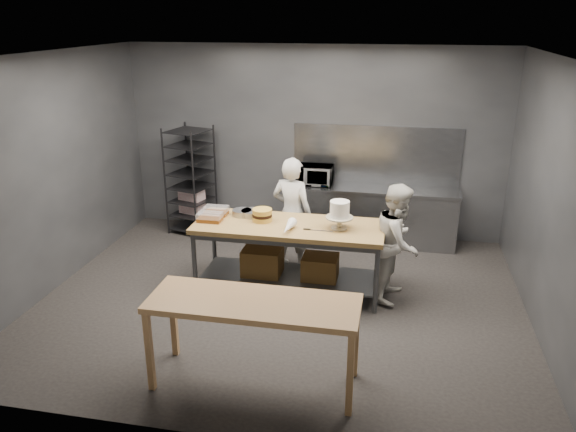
{
  "coord_description": "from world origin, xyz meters",
  "views": [
    {
      "loc": [
        1.32,
        -6.19,
        3.44
      ],
      "look_at": [
        0.04,
        0.25,
        1.05
      ],
      "focal_mm": 35.0,
      "sensor_mm": 36.0,
      "label": 1
    }
  ],
  "objects_px": {
    "work_table": "(288,250)",
    "speed_rack": "(191,181)",
    "chef_behind": "(292,214)",
    "frosted_cake_stand": "(340,212)",
    "layer_cake": "(262,215)",
    "microwave": "(315,175)",
    "near_counter": "(254,309)",
    "chef_right": "(398,242)"
  },
  "relations": [
    {
      "from": "work_table",
      "to": "chef_behind",
      "type": "bearing_deg",
      "value": 96.83
    },
    {
      "from": "speed_rack",
      "to": "layer_cake",
      "type": "bearing_deg",
      "value": -46.96
    },
    {
      "from": "layer_cake",
      "to": "near_counter",
      "type": "bearing_deg",
      "value": -78.57
    },
    {
      "from": "chef_behind",
      "to": "work_table",
      "type": "bearing_deg",
      "value": 111.54
    },
    {
      "from": "chef_behind",
      "to": "frosted_cake_stand",
      "type": "xyz_separation_m",
      "value": [
        0.74,
        -0.75,
        0.34
      ]
    },
    {
      "from": "work_table",
      "to": "frosted_cake_stand",
      "type": "relative_size",
      "value": 6.71
    },
    {
      "from": "near_counter",
      "to": "speed_rack",
      "type": "bearing_deg",
      "value": 118.3
    },
    {
      "from": "work_table",
      "to": "microwave",
      "type": "bearing_deg",
      "value": 88.2
    },
    {
      "from": "speed_rack",
      "to": "microwave",
      "type": "relative_size",
      "value": 3.23
    },
    {
      "from": "near_counter",
      "to": "layer_cake",
      "type": "relative_size",
      "value": 7.93
    },
    {
      "from": "speed_rack",
      "to": "microwave",
      "type": "bearing_deg",
      "value": 2.25
    },
    {
      "from": "work_table",
      "to": "layer_cake",
      "type": "distance_m",
      "value": 0.55
    },
    {
      "from": "chef_behind",
      "to": "frosted_cake_stand",
      "type": "distance_m",
      "value": 1.1
    },
    {
      "from": "work_table",
      "to": "speed_rack",
      "type": "distance_m",
      "value": 2.69
    },
    {
      "from": "chef_right",
      "to": "frosted_cake_stand",
      "type": "bearing_deg",
      "value": 110.56
    },
    {
      "from": "microwave",
      "to": "layer_cake",
      "type": "xyz_separation_m",
      "value": [
        -0.41,
        -1.82,
        -0.05
      ]
    },
    {
      "from": "frosted_cake_stand",
      "to": "microwave",
      "type": "bearing_deg",
      "value": 107.25
    },
    {
      "from": "frosted_cake_stand",
      "to": "layer_cake",
      "type": "height_order",
      "value": "frosted_cake_stand"
    },
    {
      "from": "chef_right",
      "to": "layer_cake",
      "type": "bearing_deg",
      "value": 102.91
    },
    {
      "from": "work_table",
      "to": "layer_cake",
      "type": "xyz_separation_m",
      "value": [
        -0.35,
        0.06,
        0.43
      ]
    },
    {
      "from": "chef_right",
      "to": "frosted_cake_stand",
      "type": "relative_size",
      "value": 4.2
    },
    {
      "from": "speed_rack",
      "to": "chef_right",
      "type": "bearing_deg",
      "value": -27.14
    },
    {
      "from": "speed_rack",
      "to": "microwave",
      "type": "xyz_separation_m",
      "value": [
        2.03,
        0.08,
        0.19
      ]
    },
    {
      "from": "microwave",
      "to": "layer_cake",
      "type": "height_order",
      "value": "microwave"
    },
    {
      "from": "work_table",
      "to": "speed_rack",
      "type": "relative_size",
      "value": 1.37
    },
    {
      "from": "work_table",
      "to": "speed_rack",
      "type": "xyz_separation_m",
      "value": [
        -1.97,
        1.8,
        0.28
      ]
    },
    {
      "from": "near_counter",
      "to": "microwave",
      "type": "relative_size",
      "value": 3.69
    },
    {
      "from": "work_table",
      "to": "microwave",
      "type": "xyz_separation_m",
      "value": [
        0.06,
        1.88,
        0.48
      ]
    },
    {
      "from": "chef_right",
      "to": "microwave",
      "type": "relative_size",
      "value": 2.77
    },
    {
      "from": "near_counter",
      "to": "microwave",
      "type": "xyz_separation_m",
      "value": [
        -0.01,
        3.87,
        0.24
      ]
    },
    {
      "from": "chef_right",
      "to": "microwave",
      "type": "distance_m",
      "value": 2.25
    },
    {
      "from": "speed_rack",
      "to": "chef_behind",
      "type": "xyz_separation_m",
      "value": [
        1.89,
        -1.08,
        -0.05
      ]
    },
    {
      "from": "work_table",
      "to": "near_counter",
      "type": "relative_size",
      "value": 1.2
    },
    {
      "from": "near_counter",
      "to": "frosted_cake_stand",
      "type": "distance_m",
      "value": 2.07
    },
    {
      "from": "speed_rack",
      "to": "chef_behind",
      "type": "relative_size",
      "value": 1.09
    },
    {
      "from": "near_counter",
      "to": "chef_right",
      "type": "relative_size",
      "value": 1.33
    },
    {
      "from": "work_table",
      "to": "layer_cake",
      "type": "relative_size",
      "value": 9.52
    },
    {
      "from": "chef_right",
      "to": "near_counter",
      "type": "bearing_deg",
      "value": 159.82
    },
    {
      "from": "near_counter",
      "to": "chef_behind",
      "type": "distance_m",
      "value": 2.72
    },
    {
      "from": "work_table",
      "to": "layer_cake",
      "type": "bearing_deg",
      "value": 169.85
    },
    {
      "from": "chef_right",
      "to": "layer_cake",
      "type": "relative_size",
      "value": 5.96
    },
    {
      "from": "microwave",
      "to": "frosted_cake_stand",
      "type": "xyz_separation_m",
      "value": [
        0.59,
        -1.9,
        0.09
      ]
    }
  ]
}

